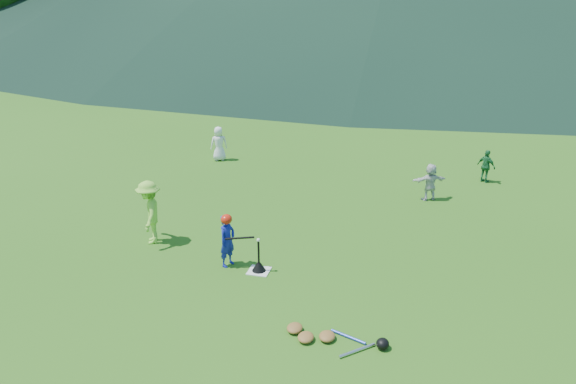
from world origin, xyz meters
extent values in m
plane|color=#2B5F15|center=(0.00, 0.00, 0.00)|extent=(120.00, 120.00, 0.00)
cube|color=silver|center=(0.00, 0.00, 0.01)|extent=(0.45, 0.45, 0.02)
sphere|color=white|center=(0.00, 0.00, 0.74)|extent=(0.08, 0.08, 0.08)
imported|color=navy|center=(-0.73, 0.11, 0.58)|extent=(0.41, 0.49, 1.16)
imported|color=#8BD43E|center=(-2.89, 0.76, 0.76)|extent=(0.90, 1.12, 1.52)
imported|color=white|center=(-3.67, 7.28, 0.59)|extent=(0.69, 0.61, 1.18)
imported|color=#1E6633|center=(5.06, 7.18, 0.51)|extent=(0.63, 0.55, 1.02)
imported|color=silver|center=(3.42, 5.22, 0.53)|extent=(1.02, 0.71, 1.06)
cone|color=black|center=(0.00, 0.00, 0.11)|extent=(0.30, 0.30, 0.18)
cylinder|color=black|center=(0.00, 0.00, 0.45)|extent=(0.04, 0.04, 0.50)
ellipsoid|color=red|center=(-0.73, 0.11, 1.08)|extent=(0.24, 0.26, 0.22)
cylinder|color=black|center=(-0.43, 0.07, 0.70)|extent=(0.60, 0.24, 0.07)
ellipsoid|color=olive|center=(1.51, -2.16, 0.06)|extent=(0.28, 0.34, 0.13)
ellipsoid|color=olive|center=(1.86, -2.04, 0.06)|extent=(0.28, 0.34, 0.13)
ellipsoid|color=olive|center=(1.26, -1.94, 0.06)|extent=(0.28, 0.34, 0.13)
cylinder|color=silver|center=(2.41, -2.26, 0.03)|extent=(0.56, 0.53, 0.06)
cylinder|color=#263FA5|center=(2.21, -1.91, 0.03)|extent=(0.65, 0.30, 0.05)
ellipsoid|color=black|center=(2.81, -2.06, 0.09)|extent=(0.22, 0.24, 0.19)
cube|color=gray|center=(0.00, 28.00, 0.60)|extent=(70.00, 0.03, 1.20)
cube|color=yellow|center=(0.00, 28.00, 1.24)|extent=(70.00, 0.08, 0.08)
cylinder|color=gray|center=(0.00, 28.00, 0.60)|extent=(0.07, 0.07, 1.30)
cylinder|color=#382314|center=(-32.00, 32.00, 1.57)|extent=(0.56, 0.56, 3.15)
cylinder|color=#382314|center=(-27.20, 33.50, 1.87)|extent=(0.56, 0.56, 3.74)
cylinder|color=#382314|center=(-22.40, 35.00, 2.17)|extent=(0.56, 0.56, 4.34)
cylinder|color=#382314|center=(-17.60, 32.00, 1.59)|extent=(0.56, 0.56, 3.18)
cylinder|color=#382314|center=(-12.80, 33.50, 1.89)|extent=(0.56, 0.56, 3.78)
cylinder|color=#382314|center=(-8.00, 35.00, 2.19)|extent=(0.56, 0.56, 4.38)
cylinder|color=#382314|center=(-3.20, 32.00, 1.61)|extent=(0.56, 0.56, 3.22)
cylinder|color=#382314|center=(1.60, 33.50, 1.91)|extent=(0.56, 0.56, 3.81)
cylinder|color=#382314|center=(6.40, 35.00, 2.20)|extent=(0.56, 0.56, 4.41)
cylinder|color=#382314|center=(11.20, 32.00, 1.63)|extent=(0.56, 0.56, 3.25)
camera|label=1|loc=(3.23, -10.12, 5.80)|focal=35.00mm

